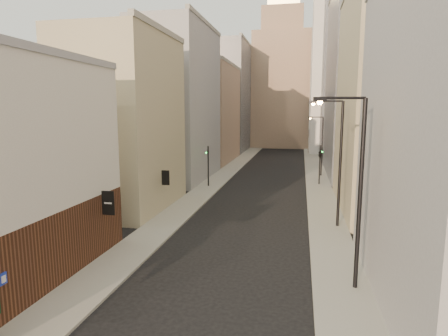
{
  "coord_description": "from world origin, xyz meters",
  "views": [
    {
      "loc": [
        4.17,
        -6.45,
        9.22
      ],
      "look_at": [
        -1.1,
        19.21,
        5.18
      ],
      "focal_mm": 30.0,
      "sensor_mm": 36.0,
      "label": 1
    }
  ],
  "objects_px": {
    "streetlamp_near": "(356,183)",
    "traffic_light_right": "(320,154)",
    "clock_tower": "(282,77)",
    "streetlamp_mid": "(337,156)",
    "streetlamp_far": "(321,143)",
    "traffic_light_left": "(208,158)",
    "white_tower": "(331,66)"
  },
  "relations": [
    {
      "from": "streetlamp_mid",
      "to": "traffic_light_left",
      "type": "height_order",
      "value": "streetlamp_mid"
    },
    {
      "from": "streetlamp_far",
      "to": "traffic_light_left",
      "type": "height_order",
      "value": "streetlamp_far"
    },
    {
      "from": "white_tower",
      "to": "streetlamp_mid",
      "type": "bearing_deg",
      "value": -93.17
    },
    {
      "from": "white_tower",
      "to": "traffic_light_right",
      "type": "bearing_deg",
      "value": -95.24
    },
    {
      "from": "streetlamp_near",
      "to": "streetlamp_far",
      "type": "relative_size",
      "value": 1.18
    },
    {
      "from": "streetlamp_near",
      "to": "streetlamp_far",
      "type": "height_order",
      "value": "streetlamp_near"
    },
    {
      "from": "streetlamp_mid",
      "to": "streetlamp_far",
      "type": "height_order",
      "value": "streetlamp_mid"
    },
    {
      "from": "traffic_light_left",
      "to": "streetlamp_far",
      "type": "bearing_deg",
      "value": -135.73
    },
    {
      "from": "clock_tower",
      "to": "traffic_light_left",
      "type": "xyz_separation_m",
      "value": [
        -5.66,
        -55.19,
        -14.08
      ]
    },
    {
      "from": "white_tower",
      "to": "streetlamp_mid",
      "type": "relative_size",
      "value": 4.16
    },
    {
      "from": "clock_tower",
      "to": "traffic_light_left",
      "type": "relative_size",
      "value": 8.98
    },
    {
      "from": "streetlamp_near",
      "to": "traffic_light_right",
      "type": "relative_size",
      "value": 1.98
    },
    {
      "from": "clock_tower",
      "to": "streetlamp_mid",
      "type": "xyz_separation_m",
      "value": [
        7.98,
        -68.5,
        -11.93
      ]
    },
    {
      "from": "streetlamp_mid",
      "to": "traffic_light_left",
      "type": "bearing_deg",
      "value": 140.85
    },
    {
      "from": "streetlamp_far",
      "to": "streetlamp_mid",
      "type": "bearing_deg",
      "value": -109.86
    },
    {
      "from": "streetlamp_far",
      "to": "traffic_light_right",
      "type": "distance_m",
      "value": 6.44
    },
    {
      "from": "clock_tower",
      "to": "streetlamp_near",
      "type": "bearing_deg",
      "value": -84.3
    },
    {
      "from": "clock_tower",
      "to": "streetlamp_far",
      "type": "bearing_deg",
      "value": -80.0
    },
    {
      "from": "white_tower",
      "to": "streetlamp_mid",
      "type": "height_order",
      "value": "white_tower"
    },
    {
      "from": "clock_tower",
      "to": "traffic_light_left",
      "type": "height_order",
      "value": "clock_tower"
    },
    {
      "from": "streetlamp_far",
      "to": "traffic_light_right",
      "type": "bearing_deg",
      "value": -113.03
    },
    {
      "from": "white_tower",
      "to": "streetlamp_far",
      "type": "relative_size",
      "value": 4.96
    },
    {
      "from": "white_tower",
      "to": "streetlamp_near",
      "type": "height_order",
      "value": "white_tower"
    },
    {
      "from": "clock_tower",
      "to": "streetlamp_near",
      "type": "xyz_separation_m",
      "value": [
        7.91,
        -79.28,
        -11.99
      ]
    },
    {
      "from": "clock_tower",
      "to": "traffic_light_right",
      "type": "xyz_separation_m",
      "value": [
        7.58,
        -51.26,
        -13.75
      ]
    },
    {
      "from": "streetlamp_near",
      "to": "streetlamp_far",
      "type": "distance_m",
      "value": 34.39
    },
    {
      "from": "clock_tower",
      "to": "streetlamp_near",
      "type": "distance_m",
      "value": 80.57
    },
    {
      "from": "streetlamp_mid",
      "to": "streetlamp_far",
      "type": "bearing_deg",
      "value": 95.29
    },
    {
      "from": "streetlamp_mid",
      "to": "traffic_light_right",
      "type": "height_order",
      "value": "streetlamp_mid"
    },
    {
      "from": "traffic_light_left",
      "to": "white_tower",
      "type": "bearing_deg",
      "value": -104.92
    },
    {
      "from": "streetlamp_far",
      "to": "traffic_light_left",
      "type": "xyz_separation_m",
      "value": [
        -13.58,
        -10.3,
        -1.22
      ]
    },
    {
      "from": "streetlamp_mid",
      "to": "streetlamp_far",
      "type": "relative_size",
      "value": 1.19
    }
  ]
}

